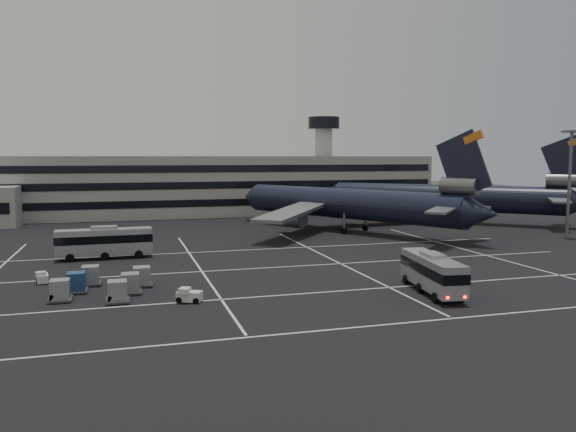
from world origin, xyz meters
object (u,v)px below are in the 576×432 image
object	(u,v)px
trijet_main	(349,204)
bus_near	(432,271)
bus_far	(104,241)
tug_a	(42,278)
uld_cluster	(103,283)

from	to	relation	value
trijet_main	bus_near	bearing A→B (deg)	-131.50
bus_far	tug_a	xyz separation A→B (m)	(-6.14, -13.89, -1.84)
trijet_main	bus_far	bearing A→B (deg)	171.81
trijet_main	uld_cluster	distance (m)	56.34
tug_a	trijet_main	bearing A→B (deg)	22.91
bus_far	uld_cluster	distance (m)	20.63
uld_cluster	bus_near	bearing A→B (deg)	-15.90
tug_a	uld_cluster	bearing A→B (deg)	-54.44
bus_near	uld_cluster	xyz separation A→B (m)	(-32.24, 9.18, -1.22)
trijet_main	bus_near	xyz separation A→B (m)	(-9.97, -46.26, -3.01)
bus_near	bus_far	size ratio (longest dim) A/B	0.93
bus_near	tug_a	world-z (taller)	bus_near
trijet_main	uld_cluster	world-z (taller)	trijet_main
bus_near	tug_a	xyz separation A→B (m)	(-38.82, 15.87, -1.64)
uld_cluster	bus_far	bearing A→B (deg)	91.24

